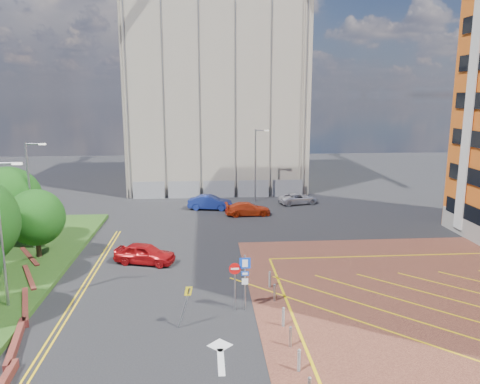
{
  "coord_description": "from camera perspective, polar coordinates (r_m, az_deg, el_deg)",
  "views": [
    {
      "loc": [
        -1.59,
        -22.83,
        11.64
      ],
      "look_at": [
        0.4,
        3.18,
        6.22
      ],
      "focal_mm": 35.0,
      "sensor_mm": 36.0,
      "label": 1
    }
  ],
  "objects": [
    {
      "name": "car_silver_back",
      "position": [
        51.25,
        7.08,
        -0.79
      ],
      "size": [
        4.65,
        2.94,
        1.2
      ],
      "primitive_type": "imported",
      "rotation": [
        0.0,
        0.0,
        1.81
      ],
      "color": "silver",
      "rests_on": "ground"
    },
    {
      "name": "lamp_left_near",
      "position": [
        27.97,
        -27.06,
        -4.03
      ],
      "size": [
        1.53,
        0.16,
        8.0
      ],
      "color": "#9EA0A8",
      "rests_on": "grass_bed"
    },
    {
      "name": "car_blue_back",
      "position": [
        48.47,
        -3.67,
        -1.28
      ],
      "size": [
        4.7,
        2.34,
        1.48
      ],
      "primitive_type": "imported",
      "rotation": [
        0.0,
        0.0,
        1.39
      ],
      "color": "navy",
      "rests_on": "ground"
    },
    {
      "name": "ground",
      "position": [
        25.67,
        -0.36,
        -15.22
      ],
      "size": [
        140.0,
        140.0,
        0.0
      ],
      "primitive_type": "plane",
      "color": "black",
      "rests_on": "ground"
    },
    {
      "name": "warning_sign",
      "position": [
        24.35,
        -6.62,
        -13.14
      ],
      "size": [
        0.79,
        0.42,
        2.25
      ],
      "color": "#9EA0A8",
      "rests_on": "ground"
    },
    {
      "name": "tree_c",
      "position": [
        35.93,
        -23.62,
        -2.86
      ],
      "size": [
        4.0,
        4.0,
        4.9
      ],
      "color": "#3D2B1C",
      "rests_on": "grass_bed"
    },
    {
      "name": "retaining_wall",
      "position": [
        29.18,
        -25.08,
        -12.51
      ],
      "size": [
        6.06,
        20.33,
        0.4
      ],
      "color": "maroon",
      "rests_on": "ground"
    },
    {
      "name": "construction_building",
      "position": [
        62.85,
        -2.98,
        11.14
      ],
      "size": [
        21.2,
        19.2,
        22.0
      ],
      "primitive_type": "cube",
      "color": "gray",
      "rests_on": "ground"
    },
    {
      "name": "lamp_back",
      "position": [
        51.66,
        1.97,
        3.63
      ],
      "size": [
        1.53,
        0.16,
        8.0
      ],
      "color": "#9EA0A8",
      "rests_on": "ground"
    },
    {
      "name": "car_red_left",
      "position": [
        33.79,
        -11.53,
        -7.35
      ],
      "size": [
        4.59,
        2.86,
        1.46
      ],
      "primitive_type": "imported",
      "rotation": [
        0.0,
        0.0,
        1.28
      ],
      "color": "#A90E12",
      "rests_on": "ground"
    },
    {
      "name": "lamp_left_far",
      "position": [
        37.76,
        -24.15,
        0.05
      ],
      "size": [
        1.53,
        0.16,
        8.0
      ],
      "color": "#9EA0A8",
      "rests_on": "grass_bed"
    },
    {
      "name": "car_red_back",
      "position": [
        46.05,
        0.96,
        -2.07
      ],
      "size": [
        4.57,
        2.06,
        1.3
      ],
      "primitive_type": "imported",
      "rotation": [
        0.0,
        0.0,
        1.63
      ],
      "color": "red",
      "rests_on": "ground"
    },
    {
      "name": "construction_fence",
      "position": [
        53.95,
        -1.54,
        0.36
      ],
      "size": [
        21.6,
        0.06,
        2.0
      ],
      "primitive_type": "cube",
      "color": "gray",
      "rests_on": "ground"
    },
    {
      "name": "tree_d",
      "position": [
        39.57,
        -26.41,
        -0.83
      ],
      "size": [
        5.0,
        5.0,
        6.08
      ],
      "color": "#3D2B1C",
      "rests_on": "grass_bed"
    },
    {
      "name": "bollard_row",
      "position": [
        24.24,
        5.57,
        -15.75
      ],
      "size": [
        0.14,
        11.14,
        0.9
      ],
      "color": "#9EA0A8",
      "rests_on": "forecourt"
    },
    {
      "name": "sign_cluster",
      "position": [
        25.77,
        0.15,
        -10.33
      ],
      "size": [
        1.17,
        0.12,
        3.2
      ],
      "color": "#9EA0A8",
      "rests_on": "ground"
    }
  ]
}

